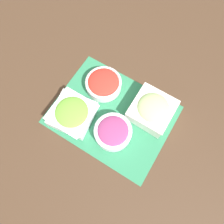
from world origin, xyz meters
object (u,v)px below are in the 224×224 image
object	(u,v)px
cucumber_bowl	(152,110)
lettuce_bowl	(72,113)
onion_bowl	(113,132)
tomato_bowl	(103,83)

from	to	relation	value
cucumber_bowl	lettuce_bowl	world-z (taller)	cucumber_bowl
cucumber_bowl	onion_bowl	distance (m)	0.19
lettuce_bowl	tomato_bowl	bearing A→B (deg)	79.71
lettuce_bowl	cucumber_bowl	bearing A→B (deg)	34.01
lettuce_bowl	tomato_bowl	distance (m)	0.19
cucumber_bowl	lettuce_bowl	size ratio (longest dim) A/B	0.91
onion_bowl	cucumber_bowl	bearing A→B (deg)	60.99
tomato_bowl	onion_bowl	bearing A→B (deg)	-47.76
onion_bowl	tomato_bowl	distance (m)	0.22
lettuce_bowl	onion_bowl	size ratio (longest dim) A/B	1.20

